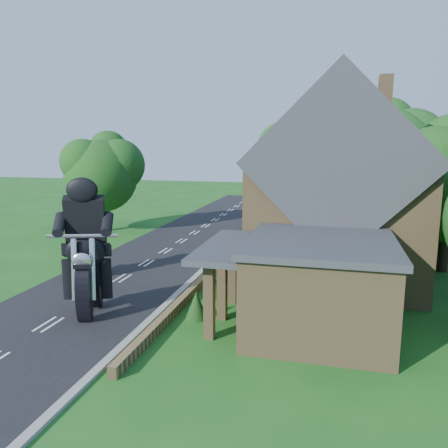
% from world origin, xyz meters
% --- Properties ---
extents(ground, '(120.00, 120.00, 0.00)m').
position_xyz_m(ground, '(0.00, 0.00, 0.00)').
color(ground, '#174F16').
rests_on(ground, ground).
extents(road, '(7.00, 80.00, 0.02)m').
position_xyz_m(road, '(0.00, 0.00, 0.01)').
color(road, black).
rests_on(road, ground).
extents(kerb, '(0.30, 80.00, 0.12)m').
position_xyz_m(kerb, '(3.65, 0.00, 0.06)').
color(kerb, gray).
rests_on(kerb, ground).
extents(garden_wall, '(0.30, 22.00, 0.40)m').
position_xyz_m(garden_wall, '(4.30, 5.00, 0.20)').
color(garden_wall, olive).
rests_on(garden_wall, ground).
extents(house, '(9.54, 8.64, 10.24)m').
position_xyz_m(house, '(10.49, 6.00, 4.34)').
color(house, olive).
rests_on(house, ground).
extents(annex, '(7.05, 5.94, 3.44)m').
position_xyz_m(annex, '(9.87, -0.80, 1.77)').
color(annex, olive).
rests_on(annex, ground).
extents(tree_behind_house, '(7.81, 7.20, 10.08)m').
position_xyz_m(tree_behind_house, '(14.18, 16.14, 6.23)').
color(tree_behind_house, black).
rests_on(tree_behind_house, ground).
extents(tree_behind_left, '(6.94, 6.40, 9.16)m').
position_xyz_m(tree_behind_left, '(8.16, 17.13, 5.73)').
color(tree_behind_left, black).
rests_on(tree_behind_left, ground).
extents(tree_far_road, '(6.08, 5.60, 7.84)m').
position_xyz_m(tree_far_road, '(-6.86, 14.11, 4.84)').
color(tree_far_road, black).
rests_on(tree_far_road, ground).
extents(shrub_a, '(0.90, 0.90, 1.10)m').
position_xyz_m(shrub_a, '(5.30, -1.00, 0.55)').
color(shrub_a, black).
rests_on(shrub_a, ground).
extents(shrub_b, '(0.90, 0.90, 1.10)m').
position_xyz_m(shrub_b, '(5.30, 1.50, 0.55)').
color(shrub_b, black).
rests_on(shrub_b, ground).
extents(shrub_c, '(0.90, 0.90, 1.10)m').
position_xyz_m(shrub_c, '(5.30, 4.00, 0.55)').
color(shrub_c, black).
rests_on(shrub_c, ground).
extents(shrub_d, '(0.90, 0.90, 1.10)m').
position_xyz_m(shrub_d, '(5.30, 9.00, 0.55)').
color(shrub_d, black).
rests_on(shrub_d, ground).
extents(shrub_e, '(0.90, 0.90, 1.10)m').
position_xyz_m(shrub_e, '(5.30, 11.50, 0.55)').
color(shrub_e, black).
rests_on(shrub_e, ground).
extents(shrub_f, '(0.90, 0.90, 1.10)m').
position_xyz_m(shrub_f, '(5.30, 14.00, 0.55)').
color(shrub_f, black).
rests_on(shrub_f, ground).
extents(motorcycle_lead, '(0.98, 1.84, 1.67)m').
position_xyz_m(motorcycle_lead, '(1.02, -1.71, 0.83)').
color(motorcycle_lead, black).
rests_on(motorcycle_lead, ground).
extents(motorcycle_follow, '(0.56, 1.62, 1.47)m').
position_xyz_m(motorcycle_follow, '(-1.84, 2.84, 0.74)').
color(motorcycle_follow, black).
rests_on(motorcycle_follow, ground).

